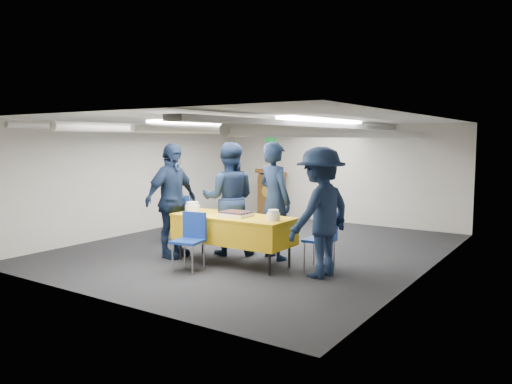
% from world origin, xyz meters
% --- Properties ---
extents(ground, '(7.00, 7.00, 0.00)m').
position_xyz_m(ground, '(0.00, 0.00, 0.00)').
color(ground, black).
rests_on(ground, ground).
extents(room_shell, '(6.00, 7.00, 2.30)m').
position_xyz_m(room_shell, '(0.09, 0.41, 1.81)').
color(room_shell, beige).
rests_on(room_shell, ground).
extents(serving_table, '(1.96, 0.81, 0.77)m').
position_xyz_m(serving_table, '(0.30, -1.15, 0.56)').
color(serving_table, black).
rests_on(serving_table, ground).
extents(sheet_cake, '(0.47, 0.36, 0.08)m').
position_xyz_m(sheet_cake, '(0.38, -1.18, 0.81)').
color(sheet_cake, white).
rests_on(sheet_cake, serving_table).
extents(plate_stack_left, '(0.24, 0.24, 0.17)m').
position_xyz_m(plate_stack_left, '(-0.49, -1.20, 0.85)').
color(plate_stack_left, white).
rests_on(plate_stack_left, serving_table).
extents(plate_stack_right, '(0.19, 0.19, 0.16)m').
position_xyz_m(plate_stack_right, '(1.08, -1.20, 0.84)').
color(plate_stack_right, white).
rests_on(plate_stack_right, serving_table).
extents(podium, '(0.62, 0.53, 1.25)m').
position_xyz_m(podium, '(-1.60, 3.05, 0.61)').
color(podium, brown).
rests_on(podium, ground).
extents(chair_near, '(0.49, 0.49, 0.87)m').
position_xyz_m(chair_near, '(-0.01, -1.80, 0.53)').
color(chair_near, gray).
rests_on(chair_near, ground).
extents(chair_right, '(0.44, 0.44, 0.87)m').
position_xyz_m(chair_right, '(1.68, -0.70, 0.53)').
color(chair_right, gray).
rests_on(chair_right, ground).
extents(chair_left, '(0.59, 0.59, 0.87)m').
position_xyz_m(chair_left, '(-1.65, -0.27, 0.53)').
color(chair_left, gray).
rests_on(chair_left, ground).
extents(sailor_a, '(0.82, 0.69, 1.92)m').
position_xyz_m(sailor_a, '(0.66, -0.49, 0.96)').
color(sailor_a, black).
rests_on(sailor_a, ground).
extents(sailor_b, '(1.17, 1.11, 1.91)m').
position_xyz_m(sailor_b, '(-0.16, -0.64, 0.96)').
color(sailor_b, black).
rests_on(sailor_b, ground).
extents(sailor_c, '(0.48, 1.12, 1.91)m').
position_xyz_m(sailor_c, '(-0.82, -1.35, 0.95)').
color(sailor_c, black).
rests_on(sailor_c, ground).
extents(sailor_d, '(0.91, 1.31, 1.86)m').
position_xyz_m(sailor_d, '(1.78, -1.05, 0.93)').
color(sailor_d, black).
rests_on(sailor_d, ground).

